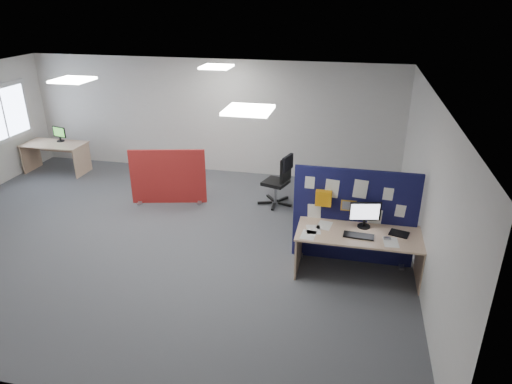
% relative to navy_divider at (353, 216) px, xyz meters
% --- Properties ---
extents(floor, '(9.00, 9.00, 0.00)m').
position_rel_navy_divider_xyz_m(floor, '(-3.46, 0.02, -0.80)').
color(floor, '#4B4E52').
rests_on(floor, ground).
extents(ceiling, '(9.00, 7.00, 0.02)m').
position_rel_navy_divider_xyz_m(ceiling, '(-3.46, 0.02, 1.90)').
color(ceiling, white).
rests_on(ceiling, wall_back).
extents(wall_back, '(9.00, 0.02, 2.70)m').
position_rel_navy_divider_xyz_m(wall_back, '(-3.46, 3.52, 0.55)').
color(wall_back, silver).
rests_on(wall_back, floor).
extents(wall_right, '(0.02, 7.00, 2.70)m').
position_rel_navy_divider_xyz_m(wall_right, '(1.04, 0.02, 0.55)').
color(wall_right, silver).
rests_on(wall_right, floor).
extents(window, '(0.06, 1.70, 1.30)m').
position_rel_navy_divider_xyz_m(window, '(-7.90, 2.02, 0.75)').
color(window, white).
rests_on(window, wall_left).
extents(ceiling_lights, '(4.10, 4.10, 0.04)m').
position_rel_navy_divider_xyz_m(ceiling_lights, '(-3.13, 0.68, 1.87)').
color(ceiling_lights, white).
rests_on(ceiling_lights, ceiling).
extents(navy_divider, '(1.94, 0.30, 1.60)m').
position_rel_navy_divider_xyz_m(navy_divider, '(0.00, 0.00, 0.00)').
color(navy_divider, '#10143D').
rests_on(navy_divider, floor).
extents(main_desk, '(1.90, 0.84, 0.73)m').
position_rel_navy_divider_xyz_m(main_desk, '(0.12, -0.35, -0.24)').
color(main_desk, tan).
rests_on(main_desk, floor).
extents(monitor_main, '(0.47, 0.20, 0.42)m').
position_rel_navy_divider_xyz_m(monitor_main, '(0.17, -0.19, 0.16)').
color(monitor_main, black).
rests_on(monitor_main, main_desk).
extents(keyboard, '(0.46, 0.21, 0.02)m').
position_rel_navy_divider_xyz_m(keyboard, '(0.10, -0.51, -0.06)').
color(keyboard, black).
rests_on(keyboard, main_desk).
extents(mouse, '(0.11, 0.08, 0.03)m').
position_rel_navy_divider_xyz_m(mouse, '(0.51, -0.50, -0.06)').
color(mouse, gray).
rests_on(mouse, main_desk).
extents(paper_tray, '(0.33, 0.29, 0.01)m').
position_rel_navy_divider_xyz_m(paper_tray, '(0.70, -0.30, -0.07)').
color(paper_tray, black).
rests_on(paper_tray, main_desk).
extents(red_divider, '(1.52, 0.41, 1.16)m').
position_rel_navy_divider_xyz_m(red_divider, '(-3.76, 1.48, -0.23)').
color(red_divider, maroon).
rests_on(red_divider, floor).
extents(second_desk, '(1.47, 0.74, 0.73)m').
position_rel_navy_divider_xyz_m(second_desk, '(-7.14, 2.62, -0.26)').
color(second_desk, tan).
rests_on(second_desk, floor).
extents(monitor_second, '(0.39, 0.18, 0.36)m').
position_rel_navy_divider_xyz_m(monitor_second, '(-7.08, 2.76, 0.13)').
color(monitor_second, black).
rests_on(monitor_second, second_desk).
extents(office_chair, '(0.73, 0.69, 1.09)m').
position_rel_navy_divider_xyz_m(office_chair, '(-1.47, 1.85, -0.19)').
color(office_chair, black).
rests_on(office_chair, floor).
extents(desk_papers, '(1.44, 0.68, 0.00)m').
position_rel_navy_divider_xyz_m(desk_papers, '(-0.27, -0.48, -0.07)').
color(desk_papers, white).
rests_on(desk_papers, main_desk).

